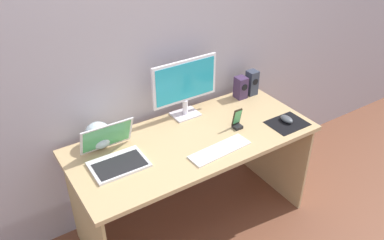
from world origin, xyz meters
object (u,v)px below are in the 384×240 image
at_px(fishbowl, 98,135).
at_px(phone_in_dock, 237,121).
at_px(keyboard_external, 220,150).
at_px(mouse, 287,119).
at_px(speaker_right, 252,83).
at_px(laptop, 115,155).
at_px(speaker_near_monitor, 241,88).
at_px(monitor, 185,85).

relative_size(fishbowl, phone_in_dock, 1.21).
xyz_separation_m(keyboard_external, mouse, (0.56, 0.02, 0.02)).
height_order(speaker_right, laptop, laptop).
bearing_deg(speaker_right, speaker_near_monitor, -179.97).
relative_size(speaker_right, phone_in_dock, 1.34).
xyz_separation_m(speaker_right, fishbowl, (-1.20, -0.02, -0.01)).
xyz_separation_m(laptop, keyboard_external, (0.56, -0.24, -0.04)).
xyz_separation_m(speaker_near_monitor, laptop, (-1.08, -0.21, -0.04)).
height_order(speaker_right, phone_in_dock, speaker_right).
bearing_deg(keyboard_external, laptop, 153.17).
bearing_deg(keyboard_external, speaker_near_monitor, 37.42).
relative_size(monitor, keyboard_external, 1.19).
xyz_separation_m(monitor, speaker_right, (0.57, -0.01, -0.14)).
bearing_deg(laptop, mouse, -11.13).
bearing_deg(laptop, keyboard_external, -23.13).
xyz_separation_m(keyboard_external, phone_in_dock, (0.24, 0.14, 0.04)).
bearing_deg(speaker_near_monitor, monitor, 179.07).
distance_m(laptop, keyboard_external, 0.61).
distance_m(fishbowl, keyboard_external, 0.73).
xyz_separation_m(laptop, mouse, (1.13, -0.22, -0.02)).
bearing_deg(fishbowl, keyboard_external, -36.23).
bearing_deg(speaker_right, monitor, 179.24).
relative_size(laptop, mouse, 3.18).
distance_m(speaker_right, laptop, 1.20).
bearing_deg(mouse, fishbowl, 162.73).
distance_m(speaker_near_monitor, laptop, 1.10).
distance_m(monitor, keyboard_external, 0.51).
xyz_separation_m(speaker_near_monitor, phone_in_dock, (-0.27, -0.31, -0.03)).
height_order(speaker_right, speaker_near_monitor, speaker_right).
relative_size(speaker_right, mouse, 1.86).
relative_size(laptop, keyboard_external, 0.79).
bearing_deg(speaker_near_monitor, mouse, -83.61).
relative_size(monitor, laptop, 1.49).
bearing_deg(mouse, laptop, 171.25).
bearing_deg(speaker_right, phone_in_dock, -140.81).
xyz_separation_m(monitor, keyboard_external, (-0.04, -0.46, -0.22)).
bearing_deg(speaker_near_monitor, phone_in_dock, -131.71).
bearing_deg(speaker_near_monitor, speaker_right, 0.03).
distance_m(monitor, speaker_near_monitor, 0.49).
bearing_deg(laptop, speaker_near_monitor, 10.91).
xyz_separation_m(monitor, speaker_near_monitor, (0.47, -0.01, -0.15)).
height_order(speaker_near_monitor, fishbowl, fishbowl).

